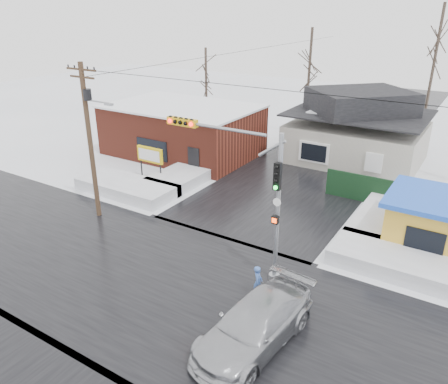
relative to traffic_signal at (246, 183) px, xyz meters
The scene contains 20 objects.
ground 5.94m from the traffic_signal, 129.36° to the right, with size 120.00×120.00×0.00m, color white.
road_ns 5.94m from the traffic_signal, 129.36° to the right, with size 10.00×120.00×0.02m, color black.
road_ew 5.94m from the traffic_signal, 129.36° to the right, with size 120.00×10.00×0.02m, color black.
snowbank_nw 12.81m from the traffic_signal, 160.57° to the left, with size 7.00×3.00×0.80m, color white.
snowbank_ne 8.75m from the traffic_signal, 31.56° to the left, with size 7.00×3.00×0.80m, color white.
snowbank_nside_w 13.70m from the traffic_signal, 136.24° to the left, with size 3.00×8.00×0.80m, color white.
snowbank_nside_e 10.94m from the traffic_signal, 63.18° to the left, with size 3.00×8.00×0.80m, color white.
traffic_signal is the anchor object (origin of this frame).
utility_pole 10.39m from the traffic_signal, behind, with size 3.15×0.44×9.00m.
brick_building 18.87m from the traffic_signal, 135.87° to the left, with size 12.20×8.20×4.12m.
marquee_sign 13.42m from the traffic_signal, 150.28° to the left, with size 2.20×0.21×2.55m.
house 19.13m from the traffic_signal, 91.29° to the left, with size 10.40×8.40×5.76m.
kiosk 10.43m from the traffic_signal, 44.84° to the left, with size 4.60×4.60×2.88m.
fence 12.31m from the traffic_signal, 69.77° to the left, with size 8.00×0.12×1.80m, color black.
tree_far_left 24.16m from the traffic_signal, 105.60° to the left, with size 3.00×3.00×10.00m.
tree_far_mid 25.78m from the traffic_signal, 81.89° to the left, with size 3.00×3.00×12.00m.
tree_far_west 26.75m from the traffic_signal, 128.00° to the left, with size 3.00×3.00×8.00m.
pedestrian 4.37m from the traffic_signal, 45.67° to the right, with size 0.58×0.38×1.58m, color #3E62AE.
car 6.16m from the traffic_signal, 56.01° to the right, with size 2.38×5.84×1.70m, color #A8AAAF.
shopping_bag 5.09m from the traffic_signal, 38.99° to the right, with size 0.28×0.12×0.35m, color black.
Camera 1 is at (11.07, -12.65, 11.69)m, focal length 35.00 mm.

